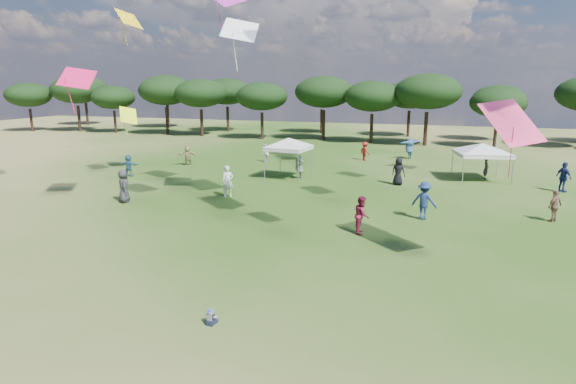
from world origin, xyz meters
The scene contains 6 objects.
ground centered at (0.00, 0.00, 0.00)m, with size 140.00×140.00×0.00m, color #305318.
tree_line centered at (2.39, 47.41, 5.42)m, with size 108.78×17.63×7.77m.
tent_left centered at (-5.02, 22.41, 2.74)m, with size 5.46×5.46×3.17m.
tent_right centered at (7.82, 25.98, 2.44)m, with size 6.59×6.59×2.87m.
toddler centered at (-0.55, 1.71, 0.21)m, with size 0.32×0.36×0.47m.
festival_crowd centered at (-1.88, 23.07, 0.88)m, with size 29.91×24.39×1.90m.
Camera 1 is at (5.36, -9.34, 6.66)m, focal length 30.00 mm.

